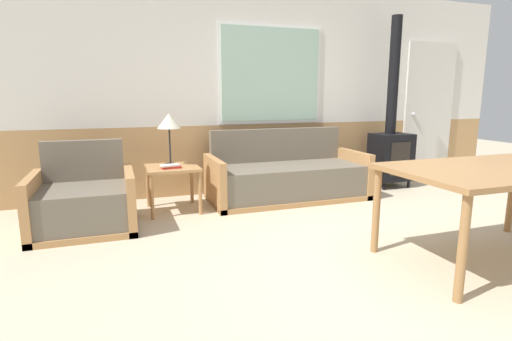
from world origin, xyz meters
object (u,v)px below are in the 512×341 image
at_px(side_table, 173,173).
at_px(table_lamp, 169,122).
at_px(couch, 287,178).
at_px(dining_table, 497,176).
at_px(armchair, 84,204).
at_px(wood_stove, 391,142).

height_order(side_table, table_lamp, table_lamp).
distance_m(couch, side_table, 1.44).
bearing_deg(dining_table, table_lamp, 133.22).
bearing_deg(side_table, table_lamp, 92.63).
relative_size(table_lamp, dining_table, 0.36).
relative_size(armchair, side_table, 1.65).
height_order(armchair, wood_stove, wood_stove).
bearing_deg(couch, table_lamp, 178.24).
height_order(side_table, wood_stove, wood_stove).
xyz_separation_m(couch, dining_table, (0.75, -2.28, 0.42)).
height_order(armchair, dining_table, armchair).
height_order(couch, dining_table, couch).
height_order(side_table, dining_table, dining_table).
bearing_deg(wood_stove, table_lamp, -177.97).
xyz_separation_m(couch, armchair, (-2.34, -0.42, -0.01)).
distance_m(armchair, side_table, 1.00).
xyz_separation_m(table_lamp, dining_table, (2.19, -2.33, -0.31)).
bearing_deg(wood_stove, couch, -174.73).
relative_size(table_lamp, wood_stove, 0.25).
distance_m(armchair, wood_stove, 4.06).
bearing_deg(table_lamp, wood_stove, 2.03).
bearing_deg(dining_table, armchair, 148.96).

